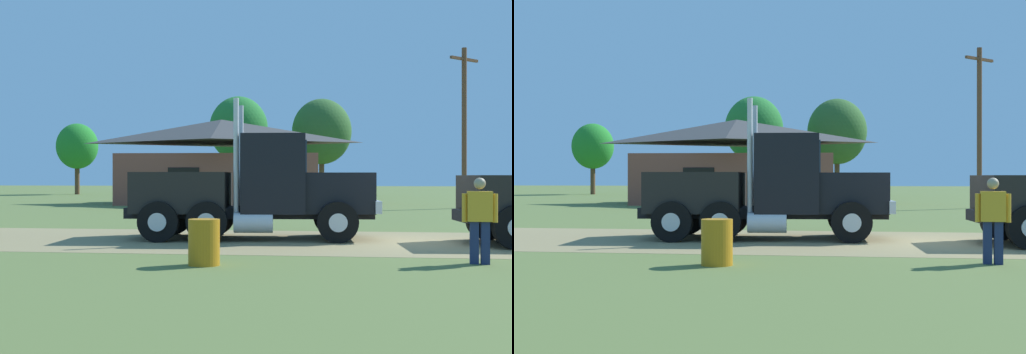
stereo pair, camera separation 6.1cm
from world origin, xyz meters
The scene contains 10 objects.
ground_plane centered at (0.00, 0.00, 0.00)m, with size 200.00×200.00×0.00m, color #576934.
dirt_track centered at (0.00, 0.00, 0.00)m, with size 120.00×6.40×0.01m, color #887A51.
truck_foreground_white centered at (-4.27, 0.62, 1.29)m, with size 6.83×3.02×3.72m.
visitor_standing_near centered at (0.71, -4.02, 0.91)m, with size 0.66×0.31×1.66m.
steel_barrel centered at (-4.53, -4.85, 0.44)m, with size 0.60×0.60×0.88m, color #B27214.
shed_building centered at (-9.21, 23.23, 2.55)m, with size 12.79×7.97×5.23m.
utility_pole_near centered at (4.62, 18.83, 4.51)m, with size 1.71×1.59×8.50m.
tree_left centered at (-26.41, 42.31, 4.51)m, with size 3.88×3.88×6.68m.
tree_mid centered at (-10.26, 37.17, 5.65)m, with size 4.89×4.89×8.36m.
tree_right centered at (-3.40, 38.62, 5.46)m, with size 5.02×5.02×8.23m.
Camera 2 is at (-1.94, -17.14, 1.69)m, focal length 46.29 mm.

